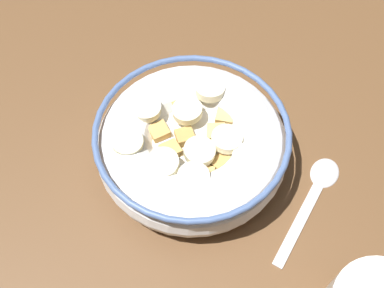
# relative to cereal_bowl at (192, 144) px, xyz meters

# --- Properties ---
(ground_plane) EXTENTS (1.33, 1.33, 0.02)m
(ground_plane) POSITION_rel_cereal_bowl_xyz_m (0.00, 0.00, -0.04)
(ground_plane) COLOR brown
(cereal_bowl) EXTENTS (0.18, 0.18, 0.06)m
(cereal_bowl) POSITION_rel_cereal_bowl_xyz_m (0.00, 0.00, 0.00)
(cereal_bowl) COLOR white
(cereal_bowl) RESTS_ON ground_plane
(spoon) EXTENTS (0.06, 0.13, 0.01)m
(spoon) POSITION_rel_cereal_bowl_xyz_m (0.13, -0.00, -0.03)
(spoon) COLOR silver
(spoon) RESTS_ON ground_plane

